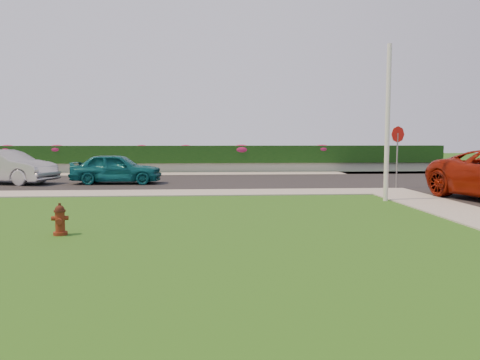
{
  "coord_description": "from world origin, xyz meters",
  "views": [
    {
      "loc": [
        -0.24,
        -9.29,
        2.11
      ],
      "look_at": [
        0.68,
        4.49,
        0.9
      ],
      "focal_mm": 35.0,
      "sensor_mm": 36.0,
      "label": 1
    }
  ],
  "objects": [
    {
      "name": "fire_hydrant",
      "position": [
        -3.52,
        1.12,
        0.34
      ],
      "size": [
        0.37,
        0.35,
        0.71
      ],
      "rotation": [
        0.0,
        0.0,
        0.18
      ],
      "color": "#500F0C",
      "rests_on": "ground"
    },
    {
      "name": "stop_sign",
      "position": [
        7.7,
        9.97,
        2.0
      ],
      "size": [
        0.69,
        0.26,
        2.68
      ],
      "rotation": [
        0.0,
        0.0,
        -0.05
      ],
      "color": "slate",
      "rests_on": "ground"
    },
    {
      "name": "sedan_silver",
      "position": [
        -9.7,
        13.1,
        0.82
      ],
      "size": [
        5.04,
        3.06,
        1.57
      ],
      "primitive_type": "imported",
      "rotation": [
        0.0,
        0.0,
        1.25
      ],
      "color": "#A9AAB1",
      "rests_on": "street_far"
    },
    {
      "name": "sidewalk_far",
      "position": [
        -6.0,
        9.0,
        0.02
      ],
      "size": [
        24.0,
        2.0,
        0.04
      ],
      "primitive_type": "cube",
      "color": "gray",
      "rests_on": "ground"
    },
    {
      "name": "flower_clump_b",
      "position": [
        -9.67,
        20.5,
        1.46
      ],
      "size": [
        1.19,
        0.76,
        0.59
      ],
      "primitive_type": "ellipsoid",
      "color": "#A21B5D",
      "rests_on": "hedge"
    },
    {
      "name": "flower_clump_c",
      "position": [
        -4.44,
        20.5,
        1.5
      ],
      "size": [
        1.02,
        0.66,
        0.51
      ],
      "primitive_type": "ellipsoid",
      "color": "#A21B5D",
      "rests_on": "hedge"
    },
    {
      "name": "retaining_wall",
      "position": [
        -1.0,
        20.5,
        0.3
      ],
      "size": [
        34.0,
        0.4,
        0.6
      ],
      "primitive_type": "cube",
      "color": "gray",
      "rests_on": "ground"
    },
    {
      "name": "sedan_teal",
      "position": [
        -4.53,
        12.8,
        0.74
      ],
      "size": [
        4.21,
        1.86,
        1.41
      ],
      "primitive_type": "imported",
      "rotation": [
        0.0,
        0.0,
        1.52
      ],
      "color": "#0B5058",
      "rests_on": "street_far"
    },
    {
      "name": "utility_pole",
      "position": [
        5.8,
        6.25,
        2.64
      ],
      "size": [
        0.16,
        0.16,
        5.29
      ],
      "primitive_type": "cylinder",
      "color": "silver",
      "rests_on": "ground"
    },
    {
      "name": "flower_clump_d",
      "position": [
        -1.69,
        20.5,
        1.5
      ],
      "size": [
        1.03,
        0.66,
        0.51
      ],
      "primitive_type": "ellipsoid",
      "color": "#A21B5D",
      "rests_on": "hedge"
    },
    {
      "name": "sidewalk_beyond",
      "position": [
        -1.0,
        19.0,
        0.02
      ],
      "size": [
        34.0,
        2.0,
        0.04
      ],
      "primitive_type": "cube",
      "color": "gray",
      "rests_on": "ground"
    },
    {
      "name": "hedge",
      "position": [
        -1.0,
        20.6,
        1.15
      ],
      "size": [
        32.0,
        0.9,
        1.1
      ],
      "primitive_type": "cube",
      "color": "black",
      "rests_on": "retaining_wall"
    },
    {
      "name": "flower_clump_a",
      "position": [
        -12.64,
        20.5,
        1.47
      ],
      "size": [
        1.16,
        0.75,
        0.58
      ],
      "primitive_type": "ellipsoid",
      "color": "#A21B5D",
      "rests_on": "hedge"
    },
    {
      "name": "street_far",
      "position": [
        -5.0,
        14.0,
        0.02
      ],
      "size": [
        26.0,
        8.0,
        0.04
      ],
      "primitive_type": "cube",
      "color": "black",
      "rests_on": "ground"
    },
    {
      "name": "curb_corner",
      "position": [
        7.0,
        9.0,
        0.02
      ],
      "size": [
        2.0,
        2.0,
        0.04
      ],
      "primitive_type": "cube",
      "color": "gray",
      "rests_on": "ground"
    },
    {
      "name": "flower_clump_e",
      "position": [
        1.84,
        20.5,
        1.44
      ],
      "size": [
        1.29,
        0.83,
        0.64
      ],
      "primitive_type": "ellipsoid",
      "color": "#A21B5D",
      "rests_on": "hedge"
    },
    {
      "name": "ground",
      "position": [
        0.0,
        0.0,
        0.0
      ],
      "size": [
        120.0,
        120.0,
        0.0
      ],
      "primitive_type": "plane",
      "color": "black",
      "rests_on": "ground"
    },
    {
      "name": "flower_clump_f",
      "position": [
        7.08,
        20.5,
        1.47
      ],
      "size": [
        1.18,
        0.76,
        0.59
      ],
      "primitive_type": "ellipsoid",
      "color": "#A21B5D",
      "rests_on": "hedge"
    }
  ]
}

